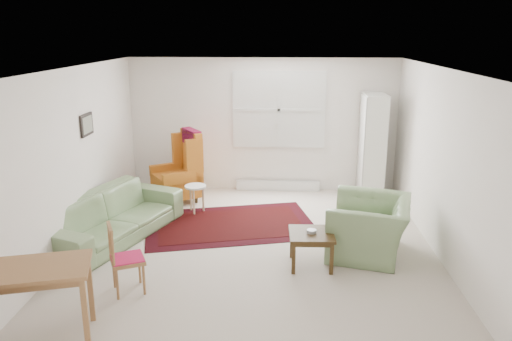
{
  "coord_description": "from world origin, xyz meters",
  "views": [
    {
      "loc": [
        0.36,
        -6.52,
        2.96
      ],
      "look_at": [
        0.0,
        0.3,
        1.05
      ],
      "focal_mm": 35.0,
      "sensor_mm": 36.0,
      "label": 1
    }
  ],
  "objects_px": {
    "sofa": "(112,208)",
    "desk": "(25,306)",
    "wingback_chair": "(175,166)",
    "desk_chair": "(127,258)",
    "coffee_table": "(311,249)",
    "cabinet": "(372,147)",
    "armchair": "(370,222)",
    "stool": "(196,199)"
  },
  "relations": [
    {
      "from": "sofa",
      "to": "desk",
      "type": "relative_size",
      "value": 1.89
    },
    {
      "from": "sofa",
      "to": "wingback_chair",
      "type": "height_order",
      "value": "wingback_chair"
    },
    {
      "from": "desk_chair",
      "to": "coffee_table",
      "type": "bearing_deg",
      "value": -95.41
    },
    {
      "from": "wingback_chair",
      "to": "cabinet",
      "type": "height_order",
      "value": "cabinet"
    },
    {
      "from": "wingback_chair",
      "to": "desk",
      "type": "distance_m",
      "value": 4.33
    },
    {
      "from": "cabinet",
      "to": "desk_chair",
      "type": "height_order",
      "value": "cabinet"
    },
    {
      "from": "sofa",
      "to": "armchair",
      "type": "relative_size",
      "value": 2.01
    },
    {
      "from": "cabinet",
      "to": "coffee_table",
      "type": "bearing_deg",
      "value": -112.49
    },
    {
      "from": "sofa",
      "to": "cabinet",
      "type": "distance_m",
      "value": 4.64
    },
    {
      "from": "desk",
      "to": "sofa",
      "type": "bearing_deg",
      "value": 90.0
    },
    {
      "from": "desk_chair",
      "to": "sofa",
      "type": "bearing_deg",
      "value": -0.84
    },
    {
      "from": "armchair",
      "to": "desk_chair",
      "type": "height_order",
      "value": "armchair"
    },
    {
      "from": "stool",
      "to": "cabinet",
      "type": "height_order",
      "value": "cabinet"
    },
    {
      "from": "armchair",
      "to": "cabinet",
      "type": "height_order",
      "value": "cabinet"
    },
    {
      "from": "armchair",
      "to": "desk",
      "type": "distance_m",
      "value": 4.3
    },
    {
      "from": "stool",
      "to": "coffee_table",
      "type": "bearing_deg",
      "value": -46.08
    },
    {
      "from": "wingback_chair",
      "to": "armchair",
      "type": "bearing_deg",
      "value": 23.8
    },
    {
      "from": "coffee_table",
      "to": "cabinet",
      "type": "bearing_deg",
      "value": 66.77
    },
    {
      "from": "cabinet",
      "to": "desk_chair",
      "type": "xyz_separation_m",
      "value": [
        -3.41,
        -3.66,
        -0.53
      ]
    },
    {
      "from": "armchair",
      "to": "cabinet",
      "type": "distance_m",
      "value": 2.54
    },
    {
      "from": "desk_chair",
      "to": "desk",
      "type": "bearing_deg",
      "value": 121.5
    },
    {
      "from": "stool",
      "to": "desk",
      "type": "distance_m",
      "value": 3.87
    },
    {
      "from": "desk",
      "to": "coffee_table",
      "type": "bearing_deg",
      "value": 32.48
    },
    {
      "from": "desk",
      "to": "desk_chair",
      "type": "height_order",
      "value": "desk_chair"
    },
    {
      "from": "wingback_chair",
      "to": "coffee_table",
      "type": "distance_m",
      "value": 3.39
    },
    {
      "from": "desk",
      "to": "desk_chair",
      "type": "distance_m",
      "value": 1.25
    },
    {
      "from": "armchair",
      "to": "desk_chair",
      "type": "xyz_separation_m",
      "value": [
        -2.98,
        -1.2,
        -0.04
      ]
    },
    {
      "from": "sofa",
      "to": "wingback_chair",
      "type": "bearing_deg",
      "value": 2.2
    },
    {
      "from": "coffee_table",
      "to": "cabinet",
      "type": "height_order",
      "value": "cabinet"
    },
    {
      "from": "desk_chair",
      "to": "stool",
      "type": "bearing_deg",
      "value": -32.37
    },
    {
      "from": "sofa",
      "to": "cabinet",
      "type": "relative_size",
      "value": 1.25
    },
    {
      "from": "desk_chair",
      "to": "armchair",
      "type": "bearing_deg",
      "value": -93.12
    },
    {
      "from": "wingback_chair",
      "to": "desk_chair",
      "type": "xyz_separation_m",
      "value": [
        0.11,
        -3.24,
        -0.22
      ]
    },
    {
      "from": "coffee_table",
      "to": "armchair",
      "type": "bearing_deg",
      "value": 27.78
    },
    {
      "from": "stool",
      "to": "desk",
      "type": "relative_size",
      "value": 0.38
    },
    {
      "from": "desk",
      "to": "desk_chair",
      "type": "xyz_separation_m",
      "value": [
        0.69,
        1.04,
        0.03
      ]
    },
    {
      "from": "armchair",
      "to": "wingback_chair",
      "type": "relative_size",
      "value": 0.92
    },
    {
      "from": "armchair",
      "to": "stool",
      "type": "height_order",
      "value": "armchair"
    },
    {
      "from": "stool",
      "to": "wingback_chair",
      "type": "bearing_deg",
      "value": 128.96
    },
    {
      "from": "armchair",
      "to": "desk_chair",
      "type": "distance_m",
      "value": 3.22
    },
    {
      "from": "sofa",
      "to": "stool",
      "type": "distance_m",
      "value": 1.57
    },
    {
      "from": "armchair",
      "to": "desk_chair",
      "type": "relative_size",
      "value": 1.39
    }
  ]
}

